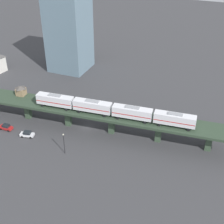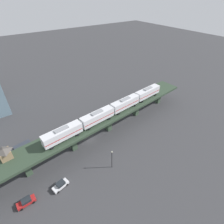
{
  "view_description": "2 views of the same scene",
  "coord_description": "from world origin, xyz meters",
  "px_view_note": "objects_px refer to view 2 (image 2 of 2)",
  "views": [
    {
      "loc": [
        -74.95,
        -39.11,
        59.38
      ],
      "look_at": [
        -0.59,
        -9.14,
        8.74
      ],
      "focal_mm": 50.0,
      "sensor_mm": 36.0,
      "label": 1
    },
    {
      "loc": [
        -41.17,
        19.67,
        44.31
      ],
      "look_at": [
        -0.59,
        -9.14,
        8.74
      ],
      "focal_mm": 28.0,
      "sensor_mm": 36.0,
      "label": 2
    }
  ],
  "objects_px": {
    "subway_train": "(112,110)",
    "signal_hut": "(5,153)",
    "delivery_truck": "(21,149)",
    "street_lamp": "(112,158)",
    "street_car_red": "(26,202)",
    "street_car_white": "(61,185)"
  },
  "relations": [
    {
      "from": "street_car_white",
      "to": "delivery_truck",
      "type": "bearing_deg",
      "value": 17.02
    },
    {
      "from": "signal_hut",
      "to": "street_car_white",
      "type": "relative_size",
      "value": 0.74
    },
    {
      "from": "delivery_truck",
      "to": "street_lamp",
      "type": "relative_size",
      "value": 1.07
    },
    {
      "from": "signal_hut",
      "to": "delivery_truck",
      "type": "distance_m",
      "value": 10.95
    },
    {
      "from": "signal_hut",
      "to": "street_car_red",
      "type": "xyz_separation_m",
      "value": [
        -10.84,
        -0.56,
        -8.1
      ]
    },
    {
      "from": "subway_train",
      "to": "street_lamp",
      "type": "distance_m",
      "value": 17.4
    },
    {
      "from": "street_lamp",
      "to": "street_car_red",
      "type": "bearing_deg",
      "value": 81.95
    },
    {
      "from": "subway_train",
      "to": "street_car_red",
      "type": "height_order",
      "value": "subway_train"
    },
    {
      "from": "signal_hut",
      "to": "subway_train",
      "type": "bearing_deg",
      "value": -91.36
    },
    {
      "from": "signal_hut",
      "to": "street_car_red",
      "type": "height_order",
      "value": "signal_hut"
    },
    {
      "from": "subway_train",
      "to": "delivery_truck",
      "type": "relative_size",
      "value": 6.69
    },
    {
      "from": "delivery_truck",
      "to": "street_lamp",
      "type": "xyz_separation_m",
      "value": [
        -21.63,
        -20.86,
        2.35
      ]
    },
    {
      "from": "signal_hut",
      "to": "street_car_white",
      "type": "bearing_deg",
      "value": -141.25
    },
    {
      "from": "delivery_truck",
      "to": "street_car_red",
      "type": "bearing_deg",
      "value": 171.07
    },
    {
      "from": "signal_hut",
      "to": "street_car_white",
      "type": "height_order",
      "value": "signal_hut"
    },
    {
      "from": "subway_train",
      "to": "signal_hut",
      "type": "height_order",
      "value": "subway_train"
    },
    {
      "from": "subway_train",
      "to": "street_car_red",
      "type": "distance_m",
      "value": 35.87
    },
    {
      "from": "delivery_truck",
      "to": "signal_hut",
      "type": "bearing_deg",
      "value": 155.22
    },
    {
      "from": "street_car_red",
      "to": "delivery_truck",
      "type": "height_order",
      "value": "delivery_truck"
    },
    {
      "from": "signal_hut",
      "to": "delivery_truck",
      "type": "bearing_deg",
      "value": -24.78
    },
    {
      "from": "signal_hut",
      "to": "delivery_truck",
      "type": "height_order",
      "value": "signal_hut"
    },
    {
      "from": "street_car_red",
      "to": "signal_hut",
      "type": "bearing_deg",
      "value": 2.96
    }
  ]
}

